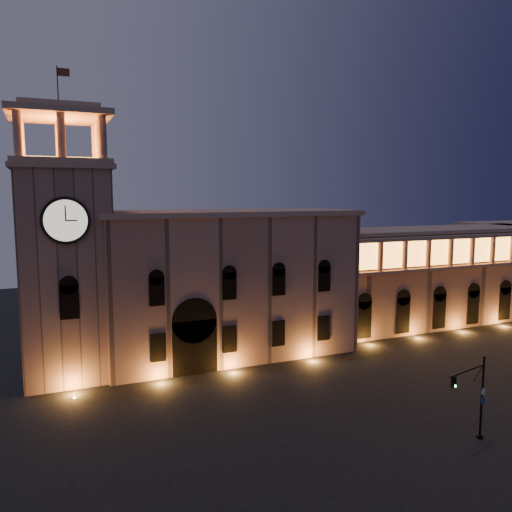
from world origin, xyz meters
The scene contains 5 objects.
ground centered at (0.00, 0.00, 0.00)m, with size 160.00×160.00×0.00m, color black.
government_building centered at (-2.08, 21.93, 8.77)m, with size 30.80×12.80×17.60m.
clock_tower centered at (-20.50, 20.98, 12.50)m, with size 9.80×9.80×32.40m.
colonnade_wing centered at (32.00, 23.92, 7.33)m, with size 40.60×11.50×14.50m.
traffic_light centered at (8.26, -7.06, 3.57)m, with size 4.84×1.44×6.81m.
Camera 1 is at (-22.33, -34.85, 19.41)m, focal length 35.00 mm.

